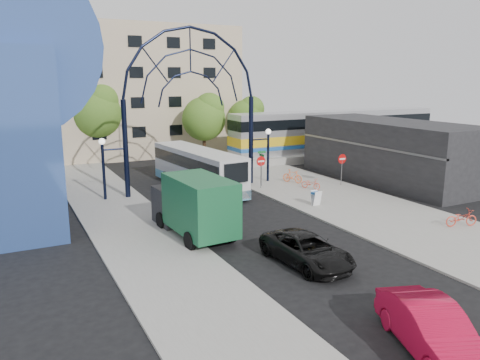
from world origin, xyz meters
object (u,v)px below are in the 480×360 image
street_name_sign (262,161)px  tree_north_b (97,110)px  bike_far_c (461,218)px  train_car (337,130)px  bike_near_a (311,184)px  tree_north_c (248,116)px  sandwich_board (316,196)px  city_bus (198,168)px  bike_near_b (292,176)px  stop_sign (261,164)px  black_suv (307,250)px  tree_north_a (205,116)px  do_not_enter_sign (342,162)px  red_sedan (432,329)px  gateway_arch (191,76)px  green_truck (193,205)px

street_name_sign → tree_north_b: (-9.08, 17.33, 3.14)m
bike_far_c → train_car: bearing=-4.2°
bike_near_a → tree_north_c: bearing=51.2°
sandwich_board → tree_north_c: (6.52, 21.95, 3.53)m
sandwich_board → city_bus: size_ratio=0.09×
train_car → bike_near_b: (-11.97, -9.51, -2.25)m
train_car → tree_north_c: (-7.88, 5.93, 1.37)m
tree_north_c → stop_sign: bearing=-114.7°
sandwich_board → train_car: size_ratio=0.04×
tree_north_c → black_suv: bearing=-113.2°
tree_north_a → bike_near_a: size_ratio=4.42×
do_not_enter_sign → red_sedan: (-12.35, -19.54, -1.18)m
tree_north_a → black_suv: bearing=-103.7°
stop_sign → tree_north_a: 14.23m
tree_north_c → black_suv: size_ratio=1.29×
street_name_sign → red_sedan: bearing=-106.5°
train_car → bike_near_b: bearing=-141.5°
stop_sign → train_car: (15.20, 10.00, 0.91)m
street_name_sign → tree_north_a: size_ratio=0.40×
street_name_sign → city_bus: bearing=158.6°
tree_north_a → tree_north_c: 6.33m
gateway_arch → tree_north_a: (6.12, 11.93, -3.95)m
gateway_arch → bike_near_a: bearing=-26.4°
train_car → black_suv: 31.66m
tree_north_a → black_suv: size_ratio=1.38×
tree_north_b → red_sedan: (2.53, -39.46, -4.47)m
train_car → tree_north_a: size_ratio=3.59×
tree_north_a → green_truck: tree_north_a is taller
sandwich_board → red_sedan: red_sedan is taller
do_not_enter_sign → tree_north_a: bearing=107.0°
bike_near_b → sandwich_board: bearing=-136.9°
red_sedan → sandwich_board: bearing=85.3°
green_truck → bike_near_b: bearing=31.3°
gateway_arch → black_suv: gateway_arch is taller
tree_north_b → city_bus: (4.44, -15.51, -3.65)m
do_not_enter_sign → bike_near_a: 3.27m
gateway_arch → tree_north_c: (12.12, 13.93, -4.28)m
train_car → city_bus: size_ratio=2.20×
stop_sign → do_not_enter_sign: stop_sign is taller
tree_north_a → tree_north_c: tree_north_a is taller
red_sedan → bike_near_a: size_ratio=3.05×
stop_sign → black_suv: size_ratio=0.49×
sandwich_board → city_bus: city_bus is taller
green_truck → red_sedan: size_ratio=1.40×
sandwich_board → bike_near_b: bike_near_b is taller
city_bus → street_name_sign: bearing=-26.6°
train_car → bike_near_a: size_ratio=15.84×
stop_sign → red_sedan: bearing=-105.9°
gateway_arch → green_truck: (-3.78, -9.61, -6.88)m
tree_north_b → black_suv: tree_north_b is taller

